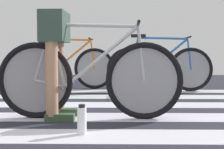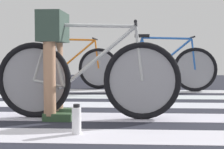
{
  "view_description": "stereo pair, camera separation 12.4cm",
  "coord_description": "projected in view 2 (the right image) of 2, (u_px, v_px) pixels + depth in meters",
  "views": [
    {
      "loc": [
        0.52,
        -2.91,
        0.62
      ],
      "look_at": [
        0.45,
        0.75,
        0.4
      ],
      "focal_mm": 53.22,
      "sensor_mm": 36.0,
      "label": 1
    },
    {
      "loc": [
        0.64,
        -2.91,
        0.62
      ],
      "look_at": [
        0.45,
        0.75,
        0.4
      ],
      "focal_mm": 53.22,
      "sensor_mm": 36.0,
      "label": 2
    }
  ],
  "objects": [
    {
      "name": "cyclist_1_of_3",
      "position": [
        54.0,
        50.0,
        3.1
      ],
      "size": [
        0.32,
        0.42,
        1.0
      ],
      "rotation": [
        0.0,
        0.0,
        -0.03
      ],
      "color": "#A87A5B",
      "rests_on": "ground"
    },
    {
      "name": "crosswalk_markings",
      "position": [
        57.0,
        125.0,
        2.84
      ],
      "size": [
        5.49,
        5.73,
        0.0
      ],
      "color": "silver",
      "rests_on": "ground"
    },
    {
      "name": "bicycle_3_of_3",
      "position": [
        70.0,
        67.0,
        5.9
      ],
      "size": [
        1.74,
        0.52,
        0.93
      ],
      "rotation": [
        0.0,
        0.0,
        -0.04
      ],
      "color": "black",
      "rests_on": "ground"
    },
    {
      "name": "bicycle_2_of_3",
      "position": [
        163.0,
        68.0,
        5.41
      ],
      "size": [
        1.74,
        0.52,
        0.93
      ],
      "rotation": [
        0.0,
        0.0,
        -0.02
      ],
      "color": "black",
      "rests_on": "ground"
    },
    {
      "name": "bicycle_1_of_3",
      "position": [
        87.0,
        78.0,
        3.09
      ],
      "size": [
        1.74,
        0.52,
        0.93
      ],
      "rotation": [
        0.0,
        0.0,
        -0.03
      ],
      "color": "black",
      "rests_on": "ground"
    },
    {
      "name": "ground",
      "position": [
        58.0,
        123.0,
        2.97
      ],
      "size": [
        18.0,
        14.0,
        0.02
      ],
      "color": "#23242E"
    },
    {
      "name": "water_bottle",
      "position": [
        77.0,
        120.0,
        2.49
      ],
      "size": [
        0.07,
        0.07,
        0.23
      ],
      "color": "white",
      "rests_on": "ground"
    },
    {
      "name": "cyclist_3_of_3",
      "position": [
        53.0,
        53.0,
        5.91
      ],
      "size": [
        0.33,
        0.42,
        0.98
      ],
      "rotation": [
        0.0,
        0.0,
        -0.04
      ],
      "color": "tan",
      "rests_on": "ground"
    }
  ]
}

